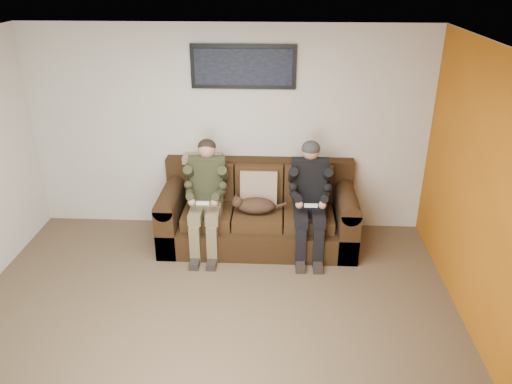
# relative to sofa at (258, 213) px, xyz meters

# --- Properties ---
(floor) EXTENTS (5.00, 5.00, 0.00)m
(floor) POSITION_rel_sofa_xyz_m (-0.40, -1.83, -0.37)
(floor) COLOR brown
(floor) RESTS_ON ground
(ceiling) EXTENTS (5.00, 5.00, 0.00)m
(ceiling) POSITION_rel_sofa_xyz_m (-0.40, -1.83, 2.23)
(ceiling) COLOR silver
(ceiling) RESTS_ON ground
(wall_back) EXTENTS (5.00, 0.00, 5.00)m
(wall_back) POSITION_rel_sofa_xyz_m (-0.40, 0.42, 0.93)
(wall_back) COLOR beige
(wall_back) RESTS_ON ground
(wall_right) EXTENTS (0.00, 4.50, 4.50)m
(wall_right) POSITION_rel_sofa_xyz_m (2.10, -1.83, 0.93)
(wall_right) COLOR beige
(wall_right) RESTS_ON ground
(accent_wall_right) EXTENTS (0.00, 4.50, 4.50)m
(accent_wall_right) POSITION_rel_sofa_xyz_m (2.09, -1.83, 0.93)
(accent_wall_right) COLOR #AE5C11
(accent_wall_right) RESTS_ON ground
(sofa) EXTENTS (2.37, 1.02, 0.97)m
(sofa) POSITION_rel_sofa_xyz_m (0.00, 0.00, 0.00)
(sofa) COLOR black
(sofa) RESTS_ON ground
(throw_pillow) EXTENTS (0.45, 0.22, 0.45)m
(throw_pillow) POSITION_rel_sofa_xyz_m (-0.00, 0.04, 0.32)
(throw_pillow) COLOR #9D8367
(throw_pillow) RESTS_ON sofa
(throw_blanket) EXTENTS (0.48, 0.24, 0.09)m
(throw_blanket) POSITION_rel_sofa_xyz_m (-0.72, 0.30, 0.60)
(throw_blanket) COLOR #C0B08D
(throw_blanket) RESTS_ON sofa
(person_left) EXTENTS (0.51, 0.87, 1.33)m
(person_left) POSITION_rel_sofa_xyz_m (-0.61, -0.20, 0.39)
(person_left) COLOR brown
(person_left) RESTS_ON sofa
(person_right) EXTENTS (0.51, 0.86, 1.34)m
(person_right) POSITION_rel_sofa_xyz_m (0.61, -0.20, 0.39)
(person_right) COLOR black
(person_right) RESTS_ON sofa
(cat) EXTENTS (0.66, 0.26, 0.24)m
(cat) POSITION_rel_sofa_xyz_m (-0.04, -0.20, 0.21)
(cat) COLOR #4B301D
(cat) RESTS_ON sofa
(framed_poster) EXTENTS (1.25, 0.05, 0.52)m
(framed_poster) POSITION_rel_sofa_xyz_m (-0.20, 0.38, 1.73)
(framed_poster) COLOR black
(framed_poster) RESTS_ON wall_back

